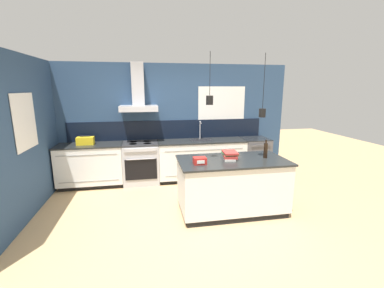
{
  "coord_description": "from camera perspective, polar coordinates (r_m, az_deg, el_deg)",
  "views": [
    {
      "loc": [
        -0.55,
        -3.85,
        2.06
      ],
      "look_at": [
        0.3,
        0.71,
        1.05
      ],
      "focal_mm": 24.0,
      "sensor_mm": 36.0,
      "label": 1
    }
  ],
  "objects": [
    {
      "name": "counter_run_sink",
      "position": [
        5.9,
        2.12,
        -3.42
      ],
      "size": [
        1.98,
        0.64,
        1.33
      ],
      "color": "black",
      "rests_on": "ground_plane"
    },
    {
      "name": "ground_plane",
      "position": [
        4.4,
        -2.24,
        -15.63
      ],
      "size": [
        16.0,
        16.0,
        0.0
      ],
      "primitive_type": "plane",
      "color": "tan",
      "rests_on": "ground"
    },
    {
      "name": "dishwasher",
      "position": [
        6.3,
        13.64,
        -2.8
      ],
      "size": [
        0.61,
        0.65,
        0.91
      ],
      "color": "#4C4C51",
      "rests_on": "ground_plane"
    },
    {
      "name": "kitchen_island",
      "position": [
        4.43,
        8.83,
        -9.04
      ],
      "size": [
        1.79,
        0.95,
        0.91
      ],
      "color": "black",
      "rests_on": "ground_plane"
    },
    {
      "name": "bottle_on_island",
      "position": [
        4.48,
        16.03,
        -1.31
      ],
      "size": [
        0.07,
        0.07,
        0.32
      ],
      "color": "black",
      "rests_on": "kitchen_island"
    },
    {
      "name": "counter_run_left",
      "position": [
        5.88,
        -21.49,
        -4.36
      ],
      "size": [
        1.34,
        0.64,
        0.91
      ],
      "color": "black",
      "rests_on": "ground_plane"
    },
    {
      "name": "book_stack",
      "position": [
        4.3,
        8.39,
        -2.47
      ],
      "size": [
        0.28,
        0.35,
        0.13
      ],
      "color": "silver",
      "rests_on": "kitchen_island"
    },
    {
      "name": "oven_range",
      "position": [
        5.76,
        -11.24,
        -4.11
      ],
      "size": [
        0.76,
        0.66,
        0.91
      ],
      "color": "#B5B5BA",
      "rests_on": "ground_plane"
    },
    {
      "name": "yellow_toolbox",
      "position": [
        5.77,
        -22.61,
        0.67
      ],
      "size": [
        0.34,
        0.18,
        0.19
      ],
      "color": "gold",
      "rests_on": "counter_run_left"
    },
    {
      "name": "red_supply_box",
      "position": [
        3.98,
        1.74,
        -3.73
      ],
      "size": [
        0.2,
        0.16,
        0.1
      ],
      "color": "red",
      "rests_on": "kitchen_island"
    },
    {
      "name": "wall_back",
      "position": [
        5.92,
        -5.49,
        5.4
      ],
      "size": [
        5.6,
        2.08,
        2.6
      ],
      "color": "navy",
      "rests_on": "ground_plane"
    },
    {
      "name": "wall_left",
      "position": [
        4.98,
        -32.62,
        1.61
      ],
      "size": [
        0.08,
        3.8,
        2.6
      ],
      "color": "navy",
      "rests_on": "ground_plane"
    }
  ]
}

